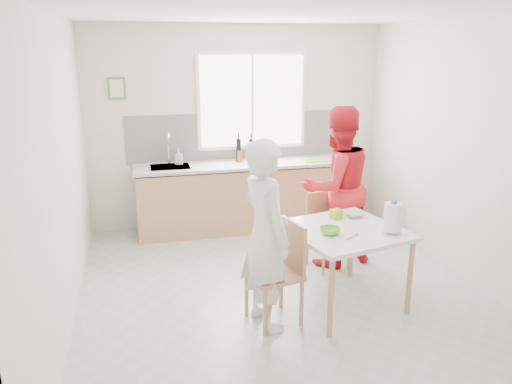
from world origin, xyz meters
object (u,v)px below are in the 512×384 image
at_px(dining_table, 344,237).
at_px(bowl_white, 354,214).
at_px(chair_far, 325,226).
at_px(bowl_green, 330,231).
at_px(wine_bottle_b, 251,150).
at_px(person_red, 336,187).
at_px(chair_left, 281,268).
at_px(milk_jug, 393,217).
at_px(wine_bottle_a, 239,150).
at_px(person_white, 266,235).

xyz_separation_m(dining_table, bowl_white, (0.24, 0.31, 0.10)).
relative_size(dining_table, chair_far, 1.41).
xyz_separation_m(bowl_green, wine_bottle_b, (-0.17, 2.48, 0.27)).
distance_m(dining_table, bowl_green, 0.23).
relative_size(person_red, wine_bottle_b, 6.00).
distance_m(chair_left, milk_jug, 1.12).
bearing_deg(dining_table, bowl_green, -152.96).
relative_size(dining_table, milk_jug, 4.15).
bearing_deg(wine_bottle_a, wine_bottle_b, 12.42).
xyz_separation_m(person_red, bowl_white, (-0.05, -0.61, -0.11)).
xyz_separation_m(bowl_white, wine_bottle_a, (-0.77, 2.03, 0.29)).
xyz_separation_m(milk_jug, wine_bottle_a, (-0.91, 2.55, 0.16)).
bearing_deg(person_red, wine_bottle_a, -73.13).
relative_size(person_white, wine_bottle_a, 5.27).
bearing_deg(milk_jug, chair_far, 88.65).
xyz_separation_m(person_red, wine_bottle_b, (-0.64, 1.46, 0.17)).
bearing_deg(wine_bottle_a, chair_far, -64.94).
relative_size(chair_left, person_red, 0.51).
height_order(chair_left, person_white, person_white).
distance_m(chair_left, wine_bottle_a, 2.57).
bearing_deg(dining_table, chair_left, -167.00).
xyz_separation_m(chair_left, bowl_white, (0.90, 0.46, 0.28)).
bearing_deg(chair_far, milk_jug, -91.35).
bearing_deg(dining_table, wine_bottle_b, 98.36).
bearing_deg(milk_jug, person_red, 81.73).
bearing_deg(chair_left, chair_far, 128.32).
bearing_deg(bowl_white, chair_far, 97.93).
xyz_separation_m(chair_far, person_white, (-0.97, -1.06, 0.38)).
distance_m(bowl_white, milk_jug, 0.55).
distance_m(chair_far, bowl_white, 0.65).
relative_size(chair_far, wine_bottle_a, 2.65).
relative_size(milk_jug, wine_bottle_a, 0.90).
distance_m(wine_bottle_a, wine_bottle_b, 0.19).
xyz_separation_m(person_white, milk_jug, (1.19, -0.01, 0.08)).
relative_size(chair_far, bowl_white, 4.12).
distance_m(person_red, wine_bottle_a, 1.65).
distance_m(dining_table, chair_left, 0.70).
relative_size(bowl_green, wine_bottle_a, 0.59).
height_order(bowl_white, wine_bottle_b, wine_bottle_b).
xyz_separation_m(chair_far, wine_bottle_b, (-0.51, 1.51, 0.60)).
bearing_deg(milk_jug, wine_bottle_b, 92.76).
xyz_separation_m(dining_table, chair_left, (-0.66, -0.15, -0.18)).
distance_m(chair_left, wine_bottle_b, 2.62).
height_order(bowl_white, milk_jug, milk_jug).
bearing_deg(chair_left, wine_bottle_b, 159.99).
height_order(chair_left, wine_bottle_b, wine_bottle_b).
distance_m(chair_far, bowl_green, 1.08).
distance_m(person_red, bowl_white, 0.62).
relative_size(dining_table, bowl_white, 5.81).
distance_m(bowl_green, wine_bottle_b, 2.50).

